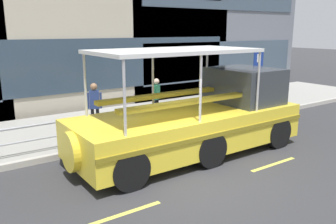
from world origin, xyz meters
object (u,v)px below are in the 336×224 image
at_px(parking_sign, 257,69).
at_px(pedestrian_mid_left, 156,95).
at_px(pedestrian_near_bow, 213,92).
at_px(pedestrian_mid_right, 95,103).
at_px(duck_tour_boat, 202,118).

height_order(parking_sign, pedestrian_mid_left, parking_sign).
bearing_deg(pedestrian_near_bow, pedestrian_mid_right, 178.82).
distance_m(parking_sign, pedestrian_mid_right, 7.63).
bearing_deg(duck_tour_boat, pedestrian_mid_right, 125.15).
distance_m(duck_tour_boat, pedestrian_mid_right, 3.85).
relative_size(pedestrian_near_bow, pedestrian_mid_left, 0.91).
height_order(parking_sign, duck_tour_boat, duck_tour_boat).
bearing_deg(parking_sign, pedestrian_mid_right, 175.27).
distance_m(parking_sign, duck_tour_boat, 5.99).
xyz_separation_m(pedestrian_near_bow, pedestrian_mid_left, (-2.57, 0.52, 0.09)).
xyz_separation_m(parking_sign, duck_tour_boat, (-5.35, -2.52, -0.95)).
bearing_deg(parking_sign, pedestrian_near_bow, 166.62).
height_order(parking_sign, pedestrian_mid_right, parking_sign).
distance_m(pedestrian_near_bow, pedestrian_mid_right, 5.40).
relative_size(pedestrian_near_bow, pedestrian_mid_right, 0.86).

